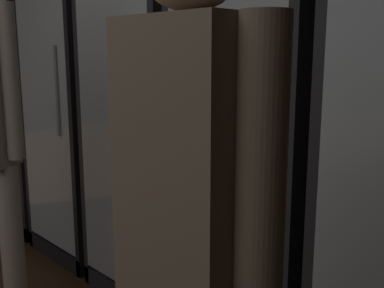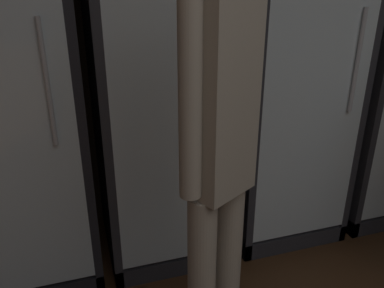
{
  "view_description": "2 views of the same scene",
  "coord_description": "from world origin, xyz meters",
  "px_view_note": "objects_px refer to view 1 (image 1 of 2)",
  "views": [
    {
      "loc": [
        1.23,
        1.07,
        1.29
      ],
      "look_at": [
        -0.26,
        2.51,
        0.88
      ],
      "focal_mm": 43.12,
      "sensor_mm": 36.0,
      "label": 1
    },
    {
      "loc": [
        -1.05,
        0.73,
        1.47
      ],
      "look_at": [
        -0.54,
        2.37,
        0.73
      ],
      "focal_mm": 37.2,
      "sensor_mm": 36.0,
      "label": 2
    }
  ],
  "objects_px": {
    "shopper_far": "(191,230)",
    "cooler_far_left": "(46,96)",
    "cooler_left": "(98,105)",
    "cooler_right": "(278,132)",
    "cooler_center": "(169,115)"
  },
  "relations": [
    {
      "from": "cooler_far_left",
      "to": "cooler_left",
      "type": "xyz_separation_m",
      "value": [
        0.71,
        0.0,
        -0.01
      ]
    },
    {
      "from": "cooler_far_left",
      "to": "cooler_left",
      "type": "height_order",
      "value": "same"
    },
    {
      "from": "cooler_left",
      "to": "cooler_right",
      "type": "relative_size",
      "value": 1.0
    },
    {
      "from": "cooler_left",
      "to": "cooler_center",
      "type": "bearing_deg",
      "value": -0.02
    },
    {
      "from": "cooler_left",
      "to": "cooler_center",
      "type": "height_order",
      "value": "same"
    },
    {
      "from": "cooler_right",
      "to": "shopper_far",
      "type": "distance_m",
      "value": 1.21
    },
    {
      "from": "cooler_center",
      "to": "cooler_right",
      "type": "xyz_separation_m",
      "value": [
        0.71,
        -0.0,
        -0.01
      ]
    },
    {
      "from": "cooler_left",
      "to": "cooler_right",
      "type": "bearing_deg",
      "value": -0.02
    },
    {
      "from": "cooler_center",
      "to": "shopper_far",
      "type": "bearing_deg",
      "value": -39.94
    },
    {
      "from": "cooler_right",
      "to": "shopper_far",
      "type": "xyz_separation_m",
      "value": [
        0.57,
        -1.07,
        0.01
      ]
    },
    {
      "from": "cooler_center",
      "to": "shopper_far",
      "type": "distance_m",
      "value": 1.66
    },
    {
      "from": "cooler_left",
      "to": "shopper_far",
      "type": "distance_m",
      "value": 2.25
    },
    {
      "from": "cooler_far_left",
      "to": "cooler_center",
      "type": "relative_size",
      "value": 1.0
    },
    {
      "from": "shopper_far",
      "to": "cooler_far_left",
      "type": "bearing_deg",
      "value": 158.34
    },
    {
      "from": "cooler_left",
      "to": "shopper_far",
      "type": "bearing_deg",
      "value": -28.35
    }
  ]
}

